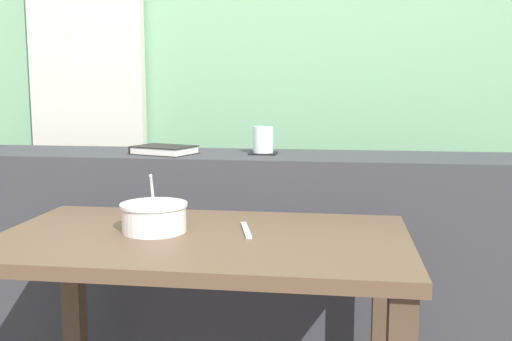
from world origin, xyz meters
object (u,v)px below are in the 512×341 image
at_px(breakfast_table, 202,282).
at_px(juice_glass, 263,141).
at_px(closed_book, 164,150).
at_px(coaster_square, 263,153).
at_px(soup_bowl, 154,217).
at_px(fork_utensil, 246,230).

xyz_separation_m(breakfast_table, juice_glass, (0.08, 0.66, 0.32)).
height_order(breakfast_table, closed_book, closed_book).
distance_m(breakfast_table, closed_book, 0.73).
height_order(juice_glass, closed_book, juice_glass).
height_order(breakfast_table, coaster_square, coaster_square).
relative_size(juice_glass, soup_bowl, 0.53).
height_order(breakfast_table, soup_bowl, soup_bowl).
bearing_deg(soup_bowl, coaster_square, 71.61).
xyz_separation_m(soup_bowl, fork_utensil, (0.24, 0.04, -0.04)).
xyz_separation_m(breakfast_table, closed_book, (-0.28, 0.61, 0.28)).
distance_m(breakfast_table, fork_utensil, 0.18).
relative_size(coaster_square, juice_glass, 1.04).
bearing_deg(closed_book, soup_bowl, -75.78).
bearing_deg(soup_bowl, juice_glass, 71.61).
bearing_deg(coaster_square, closed_book, -171.79).
bearing_deg(fork_utensil, coaster_square, 78.80).
bearing_deg(coaster_square, soup_bowl, -108.39).
relative_size(breakfast_table, juice_glass, 11.29).
distance_m(coaster_square, fork_utensil, 0.62).
bearing_deg(breakfast_table, soup_bowl, 172.04).
height_order(soup_bowl, fork_utensil, soup_bowl).
bearing_deg(breakfast_table, coaster_square, 83.31).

